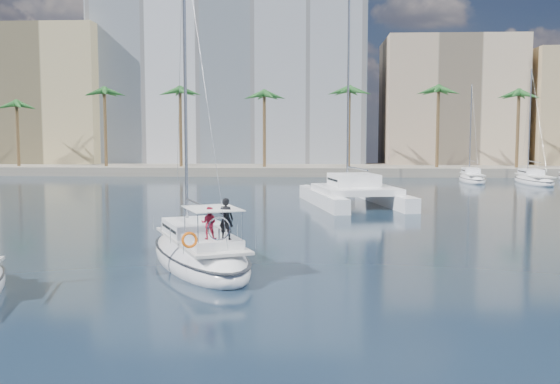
{
  "coord_description": "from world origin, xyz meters",
  "views": [
    {
      "loc": [
        1.0,
        -27.92,
        5.77
      ],
      "look_at": [
        -0.52,
        1.5,
        2.99
      ],
      "focal_mm": 40.0,
      "sensor_mm": 36.0,
      "label": 1
    }
  ],
  "objects": [
    {
      "name": "ground",
      "position": [
        0.0,
        0.0,
        0.0
      ],
      "size": [
        160.0,
        160.0,
        0.0
      ],
      "primitive_type": "plane",
      "color": "black",
      "rests_on": "ground"
    },
    {
      "name": "quay",
      "position": [
        0.0,
        61.0,
        0.6
      ],
      "size": [
        120.0,
        14.0,
        1.2
      ],
      "primitive_type": "cube",
      "color": "gray",
      "rests_on": "ground"
    },
    {
      "name": "building_modern",
      "position": [
        -12.0,
        73.0,
        14.0
      ],
      "size": [
        42.0,
        16.0,
        28.0
      ],
      "primitive_type": "cube",
      "color": "silver",
      "rests_on": "ground"
    },
    {
      "name": "building_tan_left",
      "position": [
        -42.0,
        69.0,
        11.0
      ],
      "size": [
        22.0,
        14.0,
        22.0
      ],
      "primitive_type": "cube",
      "color": "tan",
      "rests_on": "ground"
    },
    {
      "name": "building_beige",
      "position": [
        22.0,
        70.0,
        10.0
      ],
      "size": [
        20.0,
        14.0,
        20.0
      ],
      "primitive_type": "cube",
      "color": "#C6AE8E",
      "rests_on": "ground"
    },
    {
      "name": "palm_left",
      "position": [
        -34.0,
        57.0,
        10.28
      ],
      "size": [
        3.6,
        3.6,
        12.3
      ],
      "color": "brown",
      "rests_on": "ground"
    },
    {
      "name": "palm_centre",
      "position": [
        0.0,
        57.0,
        10.28
      ],
      "size": [
        3.6,
        3.6,
        12.3
      ],
      "color": "brown",
      "rests_on": "ground"
    },
    {
      "name": "main_sloop",
      "position": [
        -3.97,
        -1.04,
        0.5
      ],
      "size": [
        7.42,
        10.95,
        15.61
      ],
      "rotation": [
        0.0,
        0.0,
        0.43
      ],
      "color": "white",
      "rests_on": "ground"
    },
    {
      "name": "catamaran",
      "position": [
        4.39,
        22.35,
        1.17
      ],
      "size": [
        8.95,
        13.86,
        18.57
      ],
      "rotation": [
        0.0,
        0.0,
        0.21
      ],
      "color": "white",
      "rests_on": "ground"
    },
    {
      "name": "seagull",
      "position": [
        -3.61,
        -0.0,
        0.66
      ],
      "size": [
        1.22,
        0.52,
        0.22
      ],
      "color": "silver",
      "rests_on": "ground"
    },
    {
      "name": "moored_yacht_a",
      "position": [
        20.0,
        47.0,
        0.0
      ],
      "size": [
        3.37,
        9.52,
        11.9
      ],
      "primitive_type": null,
      "rotation": [
        0.0,
        0.0,
        -0.07
      ],
      "color": "white",
      "rests_on": "ground"
    },
    {
      "name": "moored_yacht_b",
      "position": [
        26.5,
        45.0,
        0.0
      ],
      "size": [
        3.32,
        10.83,
        13.72
      ],
      "primitive_type": null,
      "rotation": [
        0.0,
        0.0,
        -0.02
      ],
      "color": "white",
      "rests_on": "ground"
    }
  ]
}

